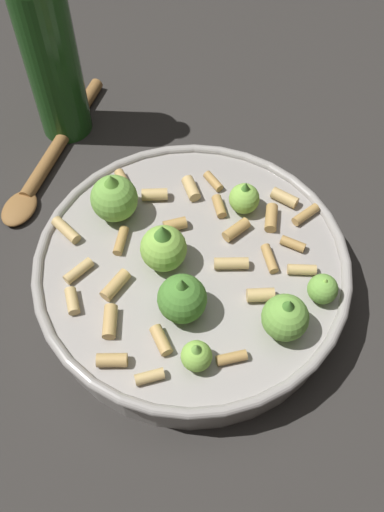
# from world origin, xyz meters

# --- Properties ---
(ground_plane) EXTENTS (2.40, 2.40, 0.00)m
(ground_plane) POSITION_xyz_m (0.00, 0.00, 0.00)
(ground_plane) COLOR #2D2B28
(cooking_pan) EXTENTS (0.31, 0.31, 0.10)m
(cooking_pan) POSITION_xyz_m (-0.00, -0.00, 0.03)
(cooking_pan) COLOR #9E9993
(cooking_pan) RESTS_ON ground
(olive_oil_bottle) EXTENTS (0.06, 0.06, 0.24)m
(olive_oil_bottle) POSITION_xyz_m (0.15, 0.24, 0.10)
(olive_oil_bottle) COLOR #1E4C19
(olive_oil_bottle) RESTS_ON ground
(wooden_spoon) EXTENTS (0.25, 0.05, 0.02)m
(wooden_spoon) POSITION_xyz_m (0.09, 0.22, 0.01)
(wooden_spoon) COLOR olive
(wooden_spoon) RESTS_ON ground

